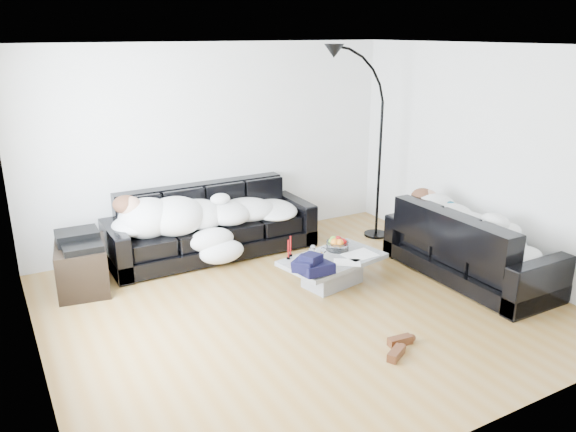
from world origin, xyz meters
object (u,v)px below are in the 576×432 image
wine_glass_a (313,252)px  candle_right (291,246)px  wine_glass_c (323,254)px  floor_lamp (380,156)px  coffee_table (332,271)px  av_cabinet (82,267)px  stereo (79,239)px  fruit_bowl (338,243)px  candle_left (288,250)px  sofa_back (212,222)px  sleeper_right (472,226)px  sofa_right (470,244)px  sleeper_back (213,207)px  shoes (398,347)px  wine_glass_b (311,256)px

wine_glass_a → candle_right: bearing=134.7°
wine_glass_c → floor_lamp: size_ratio=0.07×
coffee_table → wine_glass_c: wine_glass_c is taller
av_cabinet → stereo: 0.33m
wine_glass_a → wine_glass_c: 0.13m
fruit_bowl → candle_left: (-0.63, 0.03, 0.03)m
sofa_back → sleeper_right: (2.30, -2.12, 0.21)m
sofa_right → coffee_table: sofa_right is taller
sofa_right → candle_right: (-1.87, 0.86, 0.04)m
sofa_back → candle_right: 1.33m
sleeper_back → floor_lamp: bearing=-10.9°
floor_lamp → fruit_bowl: bearing=-124.8°
coffee_table → candle_right: (-0.39, 0.26, 0.28)m
candle_left → av_cabinet: (-2.00, 1.05, -0.18)m
sleeper_back → sofa_back: bearing=90.0°
shoes → candle_right: bearing=77.4°
candle_right → av_cabinet: size_ratio=0.30×
sofa_right → wine_glass_a: (-1.69, 0.68, -0.00)m
sofa_back → candle_right: (0.43, -1.26, 0.02)m
wine_glass_b → stereo: stereo is taller
coffee_table → sleeper_right: bearing=-21.9°
candle_left → wine_glass_b: bearing=-53.6°
wine_glass_c → floor_lamp: bearing=34.4°
sofa_right → stereo: size_ratio=4.62×
av_cabinet → candle_right: bearing=-16.6°
sleeper_back → candle_left: (0.37, -1.27, -0.20)m
wine_glass_a → coffee_table: bearing=-21.2°
shoes → wine_glass_a: bearing=71.2°
sofa_right → candle_right: sofa_right is taller
sofa_back → wine_glass_c: size_ratio=16.36×
sofa_back → fruit_bowl: sofa_back is taller
sofa_right → candle_right: 2.06m
sofa_right → av_cabinet: bearing=64.9°
wine_glass_b → sofa_right: bearing=-18.0°
coffee_table → floor_lamp: bearing=36.2°
av_cabinet → wine_glass_a: bearing=-18.5°
sleeper_right → fruit_bowl: sleeper_right is taller
floor_lamp → sleeper_back: bearing=-170.8°
sleeper_back → candle_right: sleeper_back is taller
fruit_bowl → av_cabinet: av_cabinet is taller
candle_left → sofa_right: bearing=-22.4°
fruit_bowl → av_cabinet: 2.85m
sofa_back → sleeper_right: bearing=-42.6°
sleeper_back → stereo: (-1.64, -0.22, -0.05)m
sleeper_right → coffee_table: sleeper_right is taller
sofa_back → candle_left: bearing=-74.5°
sofa_back → wine_glass_a: size_ratio=16.40×
wine_glass_b → stereo: (-2.17, 1.27, 0.17)m
candle_left → stereo: size_ratio=0.50×
wine_glass_c → wine_glass_a: bearing=117.9°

